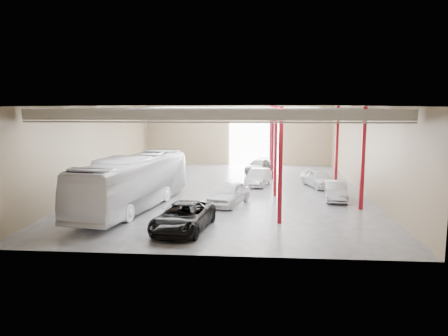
# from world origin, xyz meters

# --- Properties ---
(depot_shell) EXTENTS (22.12, 32.12, 7.06)m
(depot_shell) POSITION_xyz_m (0.13, 0.48, 4.98)
(depot_shell) COLOR #4B4B50
(depot_shell) RESTS_ON ground
(coach_bus) EXTENTS (5.28, 13.43, 3.65)m
(coach_bus) POSITION_xyz_m (-6.09, -6.86, 1.82)
(coach_bus) COLOR white
(coach_bus) RESTS_ON ground
(black_sedan) EXTENTS (3.42, 6.01, 1.58)m
(black_sedan) POSITION_xyz_m (-1.71, -11.97, 0.79)
(black_sedan) COLOR black
(black_sedan) RESTS_ON ground
(car_row_a) EXTENTS (3.31, 5.12, 1.62)m
(car_row_a) POSITION_xyz_m (0.43, -5.25, 0.81)
(car_row_a) COLOR white
(car_row_a) RESTS_ON ground
(car_row_b) EXTENTS (2.46, 4.67, 1.46)m
(car_row_b) POSITION_xyz_m (2.50, 2.44, 0.73)
(car_row_b) COLOR #B5B4B9
(car_row_b) RESTS_ON ground
(car_row_c) EXTENTS (3.28, 4.96, 1.33)m
(car_row_c) POSITION_xyz_m (2.50, 10.16, 0.67)
(car_row_c) COLOR slate
(car_row_c) RESTS_ON ground
(car_right_near) EXTENTS (1.95, 4.51, 1.44)m
(car_right_near) POSITION_xyz_m (8.30, -3.07, 0.72)
(car_right_near) COLOR #B3B3B8
(car_right_near) RESTS_ON ground
(car_right_far) EXTENTS (3.13, 4.94, 1.57)m
(car_right_far) POSITION_xyz_m (7.72, 2.13, 0.78)
(car_right_far) COLOR white
(car_right_far) RESTS_ON ground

